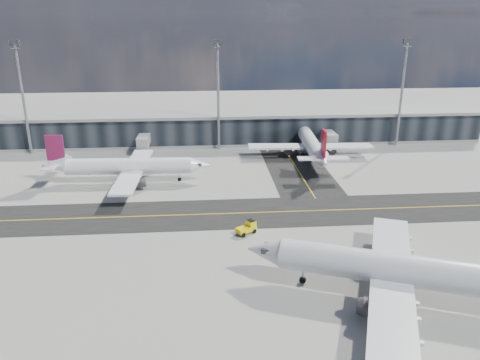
{
  "coord_description": "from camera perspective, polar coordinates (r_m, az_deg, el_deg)",
  "views": [
    {
      "loc": [
        -4.18,
        -75.77,
        35.18
      ],
      "look_at": [
        2.59,
        8.36,
        5.0
      ],
      "focal_mm": 35.0,
      "sensor_mm": 36.0,
      "label": 1
    }
  ],
  "objects": [
    {
      "name": "ground",
      "position": [
        83.64,
        -1.32,
        -5.2
      ],
      "size": [
        300.0,
        300.0,
        0.0
      ],
      "primitive_type": "plane",
      "color": "gray",
      "rests_on": "ground"
    },
    {
      "name": "taxiway_lanes",
      "position": [
        93.73,
        0.69,
        -2.36
      ],
      "size": [
        180.0,
        63.0,
        0.03
      ],
      "color": "black",
      "rests_on": "ground"
    },
    {
      "name": "terminal_concourse",
      "position": [
        134.41,
        -2.69,
        6.28
      ],
      "size": [
        152.0,
        19.8,
        8.8
      ],
      "color": "black",
      "rests_on": "ground"
    },
    {
      "name": "floodlight_masts",
      "position": [
        125.38,
        -2.68,
        10.67
      ],
      "size": [
        102.5,
        0.7,
        28.9
      ],
      "color": "gray",
      "rests_on": "ground"
    },
    {
      "name": "airliner_af",
      "position": [
        105.23,
        -13.67,
        1.62
      ],
      "size": [
        36.38,
        30.98,
        10.79
      ],
      "rotation": [
        0.0,
        0.0,
        -1.61
      ],
      "color": "white",
      "rests_on": "ground"
    },
    {
      "name": "airliner_redtail",
      "position": [
        120.39,
        8.69,
        4.28
      ],
      "size": [
        32.13,
        37.69,
        11.17
      ],
      "rotation": [
        0.0,
        0.0,
        -0.06
      ],
      "color": "white",
      "rests_on": "ground"
    },
    {
      "name": "airliner_near",
      "position": [
        64.48,
        19.58,
        -10.4
      ],
      "size": [
        40.42,
        34.96,
        12.41
      ],
      "rotation": [
        0.0,
        0.0,
        1.2
      ],
      "color": "silver",
      "rests_on": "ground"
    },
    {
      "name": "baggage_tug",
      "position": [
        79.32,
        0.94,
        -5.79
      ],
      "size": [
        3.78,
        3.2,
        2.16
      ],
      "rotation": [
        0.0,
        0.0,
        -1.01
      ],
      "color": "yellow",
      "rests_on": "ground"
    },
    {
      "name": "service_van",
      "position": [
        127.36,
        7.51,
        3.83
      ],
      "size": [
        2.98,
        5.73,
        1.54
      ],
      "primitive_type": "imported",
      "rotation": [
        0.0,
        0.0,
        -0.08
      ],
      "color": "white",
      "rests_on": "ground"
    }
  ]
}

